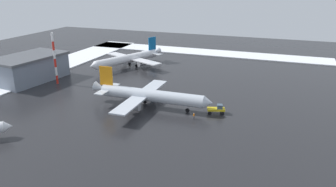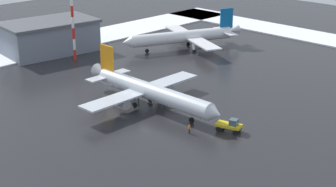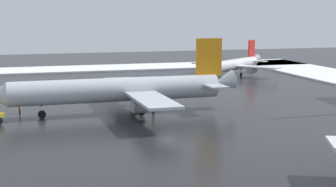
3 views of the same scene
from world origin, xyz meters
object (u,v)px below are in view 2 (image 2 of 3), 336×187
(ground_crew_mid_apron, at_px, (138,97))
(antenna_mast, at_px, (73,28))
(ground_crew_by_nose_gear, at_px, (189,128))
(cargo_hangar, at_px, (49,37))
(airplane_parked_portside, at_px, (185,37))
(pushback_tug, at_px, (230,125))
(airplane_distant_tail, at_px, (150,91))

(ground_crew_mid_apron, bearing_deg, antenna_mast, -70.03)
(ground_crew_by_nose_gear, bearing_deg, cargo_hangar, -31.46)
(ground_crew_by_nose_gear, bearing_deg, ground_crew_mid_apron, -33.67)
(ground_crew_mid_apron, distance_m, cargo_hangar, 45.82)
(airplane_parked_portside, bearing_deg, ground_crew_mid_apron, 53.46)
(airplane_parked_portside, relative_size, antenna_mast, 1.95)
(ground_crew_by_nose_gear, distance_m, cargo_hangar, 64.61)
(pushback_tug, distance_m, antenna_mast, 57.59)
(airplane_distant_tail, bearing_deg, airplane_parked_portside, 123.24)
(ground_crew_mid_apron, relative_size, cargo_hangar, 0.06)
(airplane_distant_tail, xyz_separation_m, pushback_tug, (-2.16, 18.77, -2.18))
(ground_crew_mid_apron, bearing_deg, ground_crew_by_nose_gear, 110.44)
(ground_crew_mid_apron, xyz_separation_m, cargo_hangar, (-8.11, -44.96, 3.47))
(ground_crew_mid_apron, bearing_deg, cargo_hangar, -66.44)
(ground_crew_by_nose_gear, bearing_deg, antenna_mast, -33.97)
(ground_crew_by_nose_gear, relative_size, antenna_mast, 0.10)
(antenna_mast, bearing_deg, airplane_distant_tail, 76.66)
(pushback_tug, height_order, antenna_mast, antenna_mast)
(airplane_parked_portside, distance_m, ground_crew_by_nose_gear, 57.12)
(ground_crew_mid_apron, distance_m, antenna_mast, 35.56)
(airplane_parked_portside, relative_size, pushback_tug, 6.67)
(cargo_hangar, bearing_deg, ground_crew_mid_apron, 86.32)
(airplane_parked_portside, height_order, pushback_tug, airplane_parked_portside)
(airplane_distant_tail, height_order, airplane_parked_portside, airplane_parked_portside)
(airplane_parked_portside, bearing_deg, airplane_distant_tail, 57.65)
(airplane_distant_tail, height_order, antenna_mast, antenna_mast)
(ground_crew_mid_apron, relative_size, ground_crew_by_nose_gear, 1.00)
(ground_crew_mid_apron, xyz_separation_m, antenna_mast, (-8.29, -33.72, 7.67))
(ground_crew_mid_apron, distance_m, ground_crew_by_nose_gear, 18.85)
(antenna_mast, distance_m, cargo_hangar, 12.00)
(airplane_parked_portside, bearing_deg, ground_crew_by_nose_gear, 67.40)
(pushback_tug, xyz_separation_m, ground_crew_by_nose_gear, (5.80, -4.65, -0.31))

